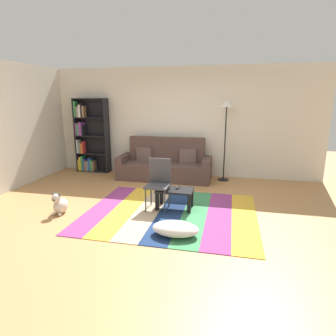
# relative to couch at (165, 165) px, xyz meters

# --- Properties ---
(ground_plane) EXTENTS (14.00, 14.00, 0.00)m
(ground_plane) POSITION_rel_couch_xyz_m (0.34, -2.02, -0.34)
(ground_plane) COLOR #B27F4C
(back_wall) EXTENTS (6.80, 0.10, 2.70)m
(back_wall) POSITION_rel_couch_xyz_m (0.34, 0.53, 1.01)
(back_wall) COLOR silver
(back_wall) RESTS_ON ground_plane
(left_wall) EXTENTS (0.10, 5.50, 2.70)m
(left_wall) POSITION_rel_couch_xyz_m (-3.06, -1.27, 1.01)
(left_wall) COLOR beige
(left_wall) RESTS_ON ground_plane
(rug) EXTENTS (2.89, 2.39, 0.01)m
(rug) POSITION_rel_couch_xyz_m (0.60, -2.13, -0.33)
(rug) COLOR #843370
(rug) RESTS_ON ground_plane
(couch) EXTENTS (2.26, 0.80, 1.00)m
(couch) POSITION_rel_couch_xyz_m (0.00, 0.00, 0.00)
(couch) COLOR #4C3833
(couch) RESTS_ON ground_plane
(bookshelf) EXTENTS (0.90, 0.28, 1.94)m
(bookshelf) POSITION_rel_couch_xyz_m (-2.16, 0.29, 0.56)
(bookshelf) COLOR black
(bookshelf) RESTS_ON ground_plane
(coffee_table) EXTENTS (0.65, 0.40, 0.36)m
(coffee_table) POSITION_rel_couch_xyz_m (0.63, -1.92, -0.05)
(coffee_table) COLOR black
(coffee_table) RESTS_ON rug
(pouf) EXTENTS (0.67, 0.40, 0.20)m
(pouf) POSITION_rel_couch_xyz_m (0.84, -2.94, -0.23)
(pouf) COLOR white
(pouf) RESTS_ON rug
(dog) EXTENTS (0.22, 0.35, 0.40)m
(dog) POSITION_rel_couch_xyz_m (-1.26, -2.56, -0.18)
(dog) COLOR beige
(dog) RESTS_ON ground_plane
(standing_lamp) EXTENTS (0.32, 0.32, 1.89)m
(standing_lamp) POSITION_rel_couch_xyz_m (1.42, 0.17, 1.24)
(standing_lamp) COLOR black
(standing_lamp) RESTS_ON ground_plane
(tv_remote) EXTENTS (0.06, 0.15, 0.02)m
(tv_remote) POSITION_rel_couch_xyz_m (0.67, -1.84, 0.04)
(tv_remote) COLOR black
(tv_remote) RESTS_ON coffee_table
(folding_chair) EXTENTS (0.40, 0.40, 0.90)m
(folding_chair) POSITION_rel_couch_xyz_m (0.34, -1.94, 0.20)
(folding_chair) COLOR #38383D
(folding_chair) RESTS_ON ground_plane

